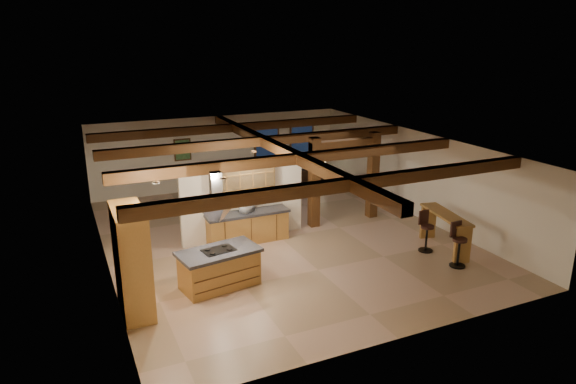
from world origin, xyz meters
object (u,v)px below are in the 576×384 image
object	(u,v)px
bar_counter	(445,226)
kitchen_island	(219,268)
dining_table	(245,206)
sofa	(300,175)

from	to	relation	value
bar_counter	kitchen_island	bearing A→B (deg)	175.67
kitchen_island	dining_table	size ratio (longest dim) A/B	1.03
dining_table	bar_counter	bearing A→B (deg)	-30.04
kitchen_island	dining_table	distance (m)	5.11
sofa	bar_counter	world-z (taller)	bar_counter
kitchen_island	dining_table	bearing A→B (deg)	63.28
bar_counter	dining_table	bearing A→B (deg)	129.88
sofa	bar_counter	bearing A→B (deg)	109.64
kitchen_island	sofa	distance (m)	9.50
dining_table	bar_counter	distance (m)	6.60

